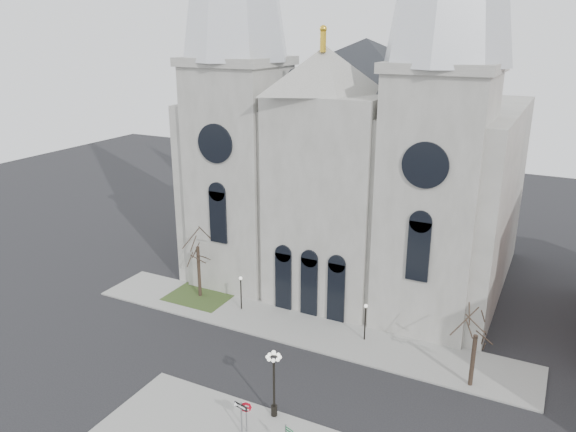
% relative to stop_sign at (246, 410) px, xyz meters
% --- Properties ---
extents(ground, '(160.00, 160.00, 0.00)m').
position_rel_stop_sign_xyz_m(ground, '(-3.10, 2.72, -1.79)').
color(ground, black).
rests_on(ground, ground).
extents(sidewalk_far, '(40.00, 6.00, 0.14)m').
position_rel_stop_sign_xyz_m(sidewalk_far, '(-3.10, 13.72, -1.72)').
color(sidewalk_far, gray).
rests_on(sidewalk_far, ground).
extents(grass_patch, '(6.00, 5.00, 0.18)m').
position_rel_stop_sign_xyz_m(grass_patch, '(-14.10, 14.72, -1.70)').
color(grass_patch, '#2D401B').
rests_on(grass_patch, ground).
extents(cathedral, '(33.00, 26.66, 54.00)m').
position_rel_stop_sign_xyz_m(cathedral, '(-3.10, 25.58, 16.69)').
color(cathedral, gray).
rests_on(cathedral, ground).
extents(tree_left, '(3.20, 3.20, 7.50)m').
position_rel_stop_sign_xyz_m(tree_left, '(-14.10, 14.72, 3.79)').
color(tree_left, black).
rests_on(tree_left, ground).
extents(tree_right, '(3.20, 3.20, 6.00)m').
position_rel_stop_sign_xyz_m(tree_right, '(11.90, 11.72, 2.67)').
color(tree_right, black).
rests_on(tree_right, ground).
extents(ped_lamp_left, '(0.32, 0.32, 3.26)m').
position_rel_stop_sign_xyz_m(ped_lamp_left, '(-9.10, 14.22, 0.54)').
color(ped_lamp_left, black).
rests_on(ped_lamp_left, sidewalk_far).
extents(ped_lamp_right, '(0.32, 0.32, 3.26)m').
position_rel_stop_sign_xyz_m(ped_lamp_right, '(2.90, 14.22, 0.54)').
color(ped_lamp_right, black).
rests_on(ped_lamp_right, sidewalk_far).
extents(stop_sign, '(0.83, 0.09, 2.30)m').
position_rel_stop_sign_xyz_m(stop_sign, '(0.00, 0.00, 0.00)').
color(stop_sign, slate).
rests_on(stop_sign, sidewalk_near).
extents(globe_lamp, '(1.41, 1.41, 4.97)m').
position_rel_stop_sign_xyz_m(globe_lamp, '(0.81, 2.22, 1.47)').
color(globe_lamp, black).
rests_on(globe_lamp, sidewalk_near).
extents(one_way_sign, '(1.03, 0.24, 2.38)m').
position_rel_stop_sign_xyz_m(one_way_sign, '(-0.16, -0.33, -0.06)').
color(one_way_sign, slate).
rests_on(one_way_sign, sidewalk_near).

